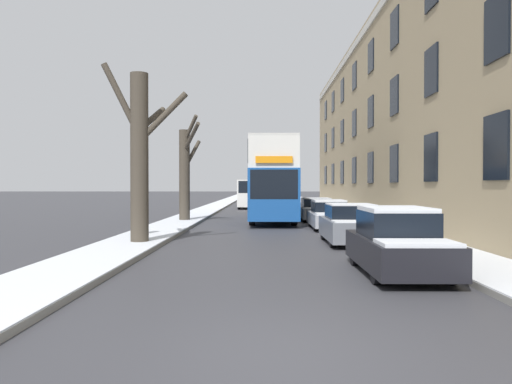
{
  "coord_description": "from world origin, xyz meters",
  "views": [
    {
      "loc": [
        -0.4,
        -6.0,
        2.04
      ],
      "look_at": [
        -0.73,
        17.16,
        1.73
      ],
      "focal_mm": 35.0,
      "sensor_mm": 36.0,
      "label": 1
    }
  ],
  "objects_px": {
    "parked_car_2": "(329,215)",
    "parked_car_3": "(316,210)",
    "double_decker_bus": "(272,177)",
    "oncoming_van": "(250,193)",
    "bare_tree_left_1": "(185,172)",
    "pedestrian_left_sidewalk": "(138,213)",
    "bare_tree_left_0": "(140,153)",
    "parked_car_0": "(397,243)",
    "parked_car_1": "(351,225)"
  },
  "relations": [
    {
      "from": "bare_tree_left_0",
      "to": "parked_car_2",
      "type": "relative_size",
      "value": 1.47
    },
    {
      "from": "parked_car_0",
      "to": "bare_tree_left_1",
      "type": "bearing_deg",
      "value": 115.11
    },
    {
      "from": "parked_car_1",
      "to": "pedestrian_left_sidewalk",
      "type": "height_order",
      "value": "pedestrian_left_sidewalk"
    },
    {
      "from": "parked_car_1",
      "to": "parked_car_3",
      "type": "xyz_separation_m",
      "value": [
        0.0,
        11.41,
        -0.03
      ]
    },
    {
      "from": "double_decker_bus",
      "to": "pedestrian_left_sidewalk",
      "type": "xyz_separation_m",
      "value": [
        -5.29,
        -9.6,
        -1.56
      ]
    },
    {
      "from": "parked_car_3",
      "to": "pedestrian_left_sidewalk",
      "type": "height_order",
      "value": "pedestrian_left_sidewalk"
    },
    {
      "from": "parked_car_3",
      "to": "oncoming_van",
      "type": "relative_size",
      "value": 0.8
    },
    {
      "from": "parked_car_0",
      "to": "parked_car_2",
      "type": "xyz_separation_m",
      "value": [
        0.0,
        11.9,
        -0.07
      ]
    },
    {
      "from": "bare_tree_left_0",
      "to": "bare_tree_left_1",
      "type": "relative_size",
      "value": 1.05
    },
    {
      "from": "parked_car_1",
      "to": "parked_car_2",
      "type": "xyz_separation_m",
      "value": [
        0.0,
        5.86,
        -0.02
      ]
    },
    {
      "from": "bare_tree_left_0",
      "to": "parked_car_2",
      "type": "height_order",
      "value": "bare_tree_left_0"
    },
    {
      "from": "parked_car_2",
      "to": "parked_car_3",
      "type": "xyz_separation_m",
      "value": [
        0.0,
        5.55,
        -0.01
      ]
    },
    {
      "from": "parked_car_0",
      "to": "oncoming_van",
      "type": "height_order",
      "value": "oncoming_van"
    },
    {
      "from": "bare_tree_left_1",
      "to": "pedestrian_left_sidewalk",
      "type": "height_order",
      "value": "bare_tree_left_1"
    },
    {
      "from": "double_decker_bus",
      "to": "parked_car_3",
      "type": "height_order",
      "value": "double_decker_bus"
    },
    {
      "from": "bare_tree_left_1",
      "to": "parked_car_0",
      "type": "xyz_separation_m",
      "value": [
        7.33,
        -15.65,
        -2.08
      ]
    },
    {
      "from": "parked_car_1",
      "to": "parked_car_2",
      "type": "bearing_deg",
      "value": 90.0
    },
    {
      "from": "double_decker_bus",
      "to": "parked_car_0",
      "type": "height_order",
      "value": "double_decker_bus"
    },
    {
      "from": "bare_tree_left_0",
      "to": "parked_car_1",
      "type": "relative_size",
      "value": 1.55
    },
    {
      "from": "parked_car_3",
      "to": "pedestrian_left_sidewalk",
      "type": "xyz_separation_m",
      "value": [
        -7.87,
        -9.98,
        0.35
      ]
    },
    {
      "from": "bare_tree_left_1",
      "to": "parked_car_1",
      "type": "distance_m",
      "value": 12.27
    },
    {
      "from": "double_decker_bus",
      "to": "oncoming_van",
      "type": "relative_size",
      "value": 2.02
    },
    {
      "from": "bare_tree_left_1",
      "to": "pedestrian_left_sidewalk",
      "type": "xyz_separation_m",
      "value": [
        -0.54,
        -8.18,
        -1.8
      ]
    },
    {
      "from": "double_decker_bus",
      "to": "parked_car_0",
      "type": "distance_m",
      "value": 17.36
    },
    {
      "from": "bare_tree_left_1",
      "to": "parked_car_2",
      "type": "relative_size",
      "value": 1.4
    },
    {
      "from": "parked_car_1",
      "to": "pedestrian_left_sidewalk",
      "type": "bearing_deg",
      "value": 169.7
    },
    {
      "from": "parked_car_0",
      "to": "parked_car_1",
      "type": "bearing_deg",
      "value": 90.0
    },
    {
      "from": "parked_car_1",
      "to": "parked_car_3",
      "type": "distance_m",
      "value": 11.41
    },
    {
      "from": "bare_tree_left_0",
      "to": "double_decker_bus",
      "type": "relative_size",
      "value": 0.56
    },
    {
      "from": "parked_car_0",
      "to": "oncoming_van",
      "type": "distance_m",
      "value": 32.74
    },
    {
      "from": "parked_car_1",
      "to": "parked_car_3",
      "type": "relative_size",
      "value": 0.92
    },
    {
      "from": "double_decker_bus",
      "to": "parked_car_2",
      "type": "relative_size",
      "value": 2.61
    },
    {
      "from": "parked_car_0",
      "to": "pedestrian_left_sidewalk",
      "type": "distance_m",
      "value": 10.85
    },
    {
      "from": "parked_car_1",
      "to": "parked_car_3",
      "type": "height_order",
      "value": "parked_car_1"
    },
    {
      "from": "parked_car_2",
      "to": "pedestrian_left_sidewalk",
      "type": "xyz_separation_m",
      "value": [
        -7.87,
        -4.43,
        0.34
      ]
    },
    {
      "from": "pedestrian_left_sidewalk",
      "to": "parked_car_1",
      "type": "bearing_deg",
      "value": 168.75
    },
    {
      "from": "bare_tree_left_0",
      "to": "parked_car_1",
      "type": "height_order",
      "value": "bare_tree_left_0"
    },
    {
      "from": "parked_car_3",
      "to": "oncoming_van",
      "type": "distance_m",
      "value": 15.61
    },
    {
      "from": "bare_tree_left_0",
      "to": "pedestrian_left_sidewalk",
      "type": "height_order",
      "value": "bare_tree_left_0"
    },
    {
      "from": "double_decker_bus",
      "to": "pedestrian_left_sidewalk",
      "type": "height_order",
      "value": "double_decker_bus"
    },
    {
      "from": "parked_car_1",
      "to": "pedestrian_left_sidewalk",
      "type": "relative_size",
      "value": 2.23
    },
    {
      "from": "pedestrian_left_sidewalk",
      "to": "parked_car_3",
      "type": "bearing_deg",
      "value": -129.21
    },
    {
      "from": "parked_car_0",
      "to": "pedestrian_left_sidewalk",
      "type": "relative_size",
      "value": 2.3
    },
    {
      "from": "bare_tree_left_0",
      "to": "bare_tree_left_1",
      "type": "bearing_deg",
      "value": 90.55
    },
    {
      "from": "bare_tree_left_1",
      "to": "parked_car_1",
      "type": "xyz_separation_m",
      "value": [
        7.33,
        -9.61,
        -2.13
      ]
    },
    {
      "from": "parked_car_0",
      "to": "parked_car_1",
      "type": "height_order",
      "value": "parked_car_0"
    },
    {
      "from": "bare_tree_left_0",
      "to": "bare_tree_left_1",
      "type": "height_order",
      "value": "bare_tree_left_0"
    },
    {
      "from": "bare_tree_left_1",
      "to": "parked_car_3",
      "type": "distance_m",
      "value": 7.85
    },
    {
      "from": "bare_tree_left_0",
      "to": "parked_car_0",
      "type": "height_order",
      "value": "bare_tree_left_0"
    },
    {
      "from": "oncoming_van",
      "to": "double_decker_bus",
      "type": "bearing_deg",
      "value": -83.71
    }
  ]
}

